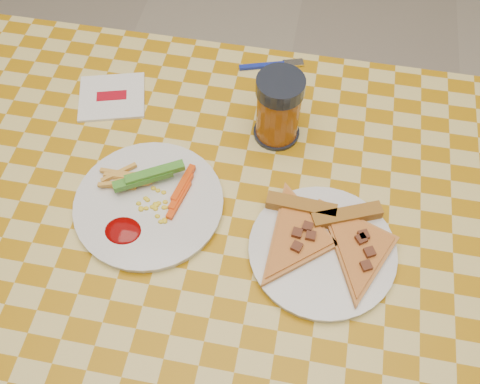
# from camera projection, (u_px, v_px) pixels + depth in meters

# --- Properties ---
(ground) EXTENTS (8.00, 8.00, 0.00)m
(ground) POSITION_uv_depth(u_px,v_px,m) (233.00, 361.00, 1.50)
(ground) COLOR beige
(ground) RESTS_ON ground
(table) EXTENTS (1.28, 0.88, 0.76)m
(table) POSITION_uv_depth(u_px,v_px,m) (229.00, 255.00, 0.93)
(table) COLOR silver
(table) RESTS_ON ground
(plate_left) EXTENTS (0.27, 0.27, 0.01)m
(plate_left) POSITION_uv_depth(u_px,v_px,m) (149.00, 204.00, 0.89)
(plate_left) COLOR silver
(plate_left) RESTS_ON table
(plate_right) EXTENTS (0.26, 0.26, 0.01)m
(plate_right) POSITION_uv_depth(u_px,v_px,m) (322.00, 251.00, 0.84)
(plate_right) COLOR silver
(plate_right) RESTS_ON table
(fries_veggies) EXTENTS (0.18, 0.17, 0.04)m
(fries_veggies) POSITION_uv_depth(u_px,v_px,m) (145.00, 191.00, 0.88)
(fries_veggies) COLOR #E8A74A
(fries_veggies) RESTS_ON plate_left
(pizza_slices) EXTENTS (0.28, 0.26, 0.02)m
(pizza_slices) POSITION_uv_depth(u_px,v_px,m) (326.00, 238.00, 0.84)
(pizza_slices) COLOR #C6783C
(pizza_slices) RESTS_ON plate_right
(drink_glass) EXTENTS (0.08, 0.08, 0.14)m
(drink_glass) POSITION_uv_depth(u_px,v_px,m) (278.00, 109.00, 0.92)
(drink_glass) COLOR black
(drink_glass) RESTS_ON table
(napkin) EXTENTS (0.15, 0.14, 0.01)m
(napkin) POSITION_uv_depth(u_px,v_px,m) (112.00, 97.00, 1.02)
(napkin) COLOR white
(napkin) RESTS_ON table
(fork) EXTENTS (0.13, 0.05, 0.01)m
(fork) POSITION_uv_depth(u_px,v_px,m) (272.00, 65.00, 1.07)
(fork) COLOR navy
(fork) RESTS_ON table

